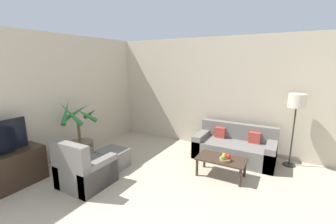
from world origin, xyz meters
TOP-DOWN VIEW (x-y plane):
  - wall_back at (0.00, 5.65)m, footprint 8.39×0.06m
  - wall_left at (-3.42, 2.81)m, footprint 0.06×7.22m
  - tv_console at (-3.12, 2.01)m, footprint 0.48×1.16m
  - television at (-3.12, 2.01)m, footprint 0.18×0.79m
  - potted_palm at (-2.91, 3.36)m, footprint 0.81×0.79m
  - sofa_loveseat at (-0.04, 5.10)m, footprint 1.69×0.80m
  - floor_lamp at (1.05, 5.32)m, footprint 0.32×0.32m
  - coffee_table at (-0.07, 4.18)m, footprint 0.89×0.50m
  - fruit_bowl at (0.01, 4.13)m, footprint 0.22×0.22m
  - apple_red at (0.07, 4.13)m, footprint 0.08×0.08m
  - apple_green at (-0.01, 4.07)m, footprint 0.08×0.08m
  - orange_fruit at (-0.02, 4.17)m, footprint 0.08×0.08m
  - armchair at (-2.05, 2.71)m, footprint 0.77×0.76m
  - ottoman at (-2.12, 3.48)m, footprint 0.55×0.51m

SIDE VIEW (x-z plane):
  - ottoman at x=-2.12m, z-range 0.00..0.37m
  - sofa_loveseat at x=-0.04m, z-range -0.12..0.63m
  - armchair at x=-2.05m, z-range -0.15..0.71m
  - coffee_table at x=-0.07m, z-range 0.13..0.49m
  - tv_console at x=-3.12m, z-range 0.00..0.63m
  - fruit_bowl at x=0.01m, z-range 0.36..0.40m
  - potted_palm at x=-2.91m, z-range -0.29..1.06m
  - orange_fruit at x=-0.02m, z-range 0.40..0.48m
  - apple_green at x=-0.01m, z-range 0.40..0.48m
  - apple_red at x=0.07m, z-range 0.40..0.49m
  - television at x=-3.12m, z-range 0.63..1.18m
  - floor_lamp at x=1.05m, z-range 0.53..2.04m
  - wall_back at x=0.00m, z-range 0.00..2.70m
  - wall_left at x=-3.42m, z-range 0.00..2.70m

